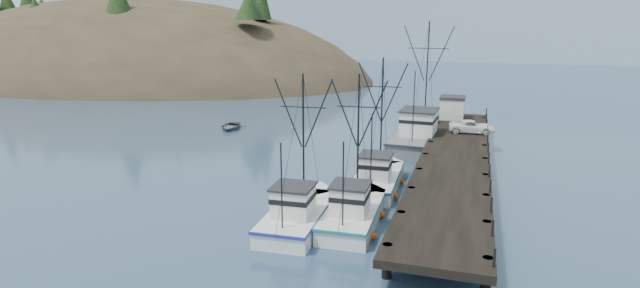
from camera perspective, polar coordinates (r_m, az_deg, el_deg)
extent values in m
plane|color=navy|center=(35.60, -9.82, -9.15)|extent=(400.00, 400.00, 0.00)
cube|color=black|center=(46.58, 15.14, -1.60)|extent=(6.00, 44.00, 0.50)
cylinder|color=black|center=(28.35, 7.66, -13.11)|extent=(0.56, 0.56, 2.00)
cylinder|color=black|center=(28.10, 18.48, -14.02)|extent=(0.56, 0.56, 2.00)
cylinder|color=black|center=(32.84, 9.20, -9.26)|extent=(0.56, 0.56, 2.00)
cylinder|color=black|center=(32.62, 18.40, -9.99)|extent=(0.56, 0.56, 2.00)
cylinder|color=black|center=(37.46, 10.34, -6.34)|extent=(0.56, 0.56, 2.00)
cylinder|color=black|center=(37.27, 18.34, -6.96)|extent=(0.56, 0.56, 2.00)
cylinder|color=black|center=(42.16, 11.21, -4.07)|extent=(0.56, 0.56, 2.00)
cylinder|color=black|center=(41.99, 18.29, -4.60)|extent=(0.56, 0.56, 2.00)
cylinder|color=black|center=(46.93, 11.91, -2.25)|extent=(0.56, 0.56, 2.00)
cylinder|color=black|center=(46.78, 18.26, -2.72)|extent=(0.56, 0.56, 2.00)
cylinder|color=black|center=(51.74, 12.48, -0.77)|extent=(0.56, 0.56, 2.00)
cylinder|color=black|center=(51.60, 18.23, -1.19)|extent=(0.56, 0.56, 2.00)
cylinder|color=black|center=(56.59, 12.95, 0.46)|extent=(0.56, 0.56, 2.00)
cylinder|color=black|center=(56.46, 18.20, 0.08)|extent=(0.56, 0.56, 2.00)
cylinder|color=black|center=(61.45, 13.34, 1.49)|extent=(0.56, 0.56, 2.00)
cylinder|color=black|center=(61.34, 18.18, 1.14)|extent=(0.56, 0.56, 2.00)
cylinder|color=black|center=(66.34, 13.68, 2.37)|extent=(0.56, 0.56, 2.00)
cylinder|color=black|center=(66.23, 18.16, 2.05)|extent=(0.56, 0.56, 2.00)
ellipsoid|color=#382D1E|center=(138.30, -21.00, 4.75)|extent=(132.00, 78.00, 51.00)
ellipsoid|color=black|center=(143.99, -21.73, 6.62)|extent=(109.20, 62.40, 41.60)
cube|color=beige|center=(101.12, -14.68, 6.41)|extent=(4.00, 5.00, 2.80)
cube|color=beige|center=(107.69, -16.28, 6.74)|extent=(4.00, 5.00, 2.80)
cube|color=beige|center=(104.25, -11.05, 6.81)|extent=(4.00, 5.00, 2.80)
cube|color=#9EB2C6|center=(199.52, 16.08, 9.41)|extent=(360.00, 40.00, 26.00)
cube|color=silver|center=(221.45, 2.98, 10.32)|extent=(180.00, 25.00, 18.00)
cube|color=white|center=(99.60, -9.77, 5.91)|extent=(1.00, 3.50, 0.90)
cylinder|color=black|center=(99.24, -9.84, 7.57)|extent=(0.08, 0.08, 6.00)
cube|color=white|center=(101.83, -6.48, 6.19)|extent=(1.00, 3.50, 0.90)
cylinder|color=black|center=(101.48, -6.53, 7.82)|extent=(0.08, 0.08, 6.00)
cube|color=white|center=(98.41, -12.08, 5.71)|extent=(1.00, 3.50, 0.90)
cylinder|color=black|center=(98.06, -12.17, 7.38)|extent=(0.08, 0.08, 6.00)
cube|color=white|center=(98.80, -12.08, 5.74)|extent=(1.00, 3.50, 0.90)
cylinder|color=black|center=(98.45, -12.17, 7.41)|extent=(0.08, 0.08, 6.00)
cube|color=white|center=(106.78, -9.59, 6.44)|extent=(1.00, 3.50, 0.90)
cylinder|color=black|center=(106.45, -9.65, 7.99)|extent=(0.08, 0.08, 6.00)
cube|color=white|center=(104.66, -10.49, 6.26)|extent=(1.00, 3.50, 0.90)
cylinder|color=black|center=(104.32, -10.56, 7.84)|extent=(0.08, 0.08, 6.00)
cube|color=white|center=(98.45, -18.30, 5.32)|extent=(1.00, 3.50, 0.90)
cylinder|color=black|center=(98.09, -18.43, 6.99)|extent=(0.08, 0.08, 6.00)
cube|color=white|center=(35.25, 3.79, -8.41)|extent=(3.66, 8.71, 1.60)
cube|color=white|center=(39.19, 5.07, -6.09)|extent=(3.36, 3.36, 1.60)
cube|color=#1C6B71|center=(34.99, 3.81, -7.35)|extent=(3.74, 8.93, 0.18)
cube|color=silver|center=(33.61, 3.46, -6.34)|extent=(2.43, 2.51, 1.90)
cube|color=#26262B|center=(33.27, 3.48, -4.68)|extent=(2.64, 2.73, 0.16)
cylinder|color=black|center=(34.85, 4.37, 0.56)|extent=(0.14, 0.14, 9.10)
cylinder|color=black|center=(30.99, 2.65, -4.62)|extent=(0.10, 0.10, 5.46)
cube|color=white|center=(34.92, -2.48, -8.62)|extent=(3.97, 8.97, 1.60)
cube|color=white|center=(38.86, -0.56, -6.22)|extent=(3.55, 3.55, 1.60)
cube|color=navy|center=(34.66, -2.49, -7.55)|extent=(4.05, 9.19, 0.18)
cube|color=silver|center=(33.28, -3.09, -6.55)|extent=(2.60, 2.60, 1.90)
cube|color=#26262B|center=(32.93, -3.11, -4.87)|extent=(2.82, 2.84, 0.16)
cylinder|color=black|center=(34.49, -1.91, 0.49)|extent=(0.14, 0.14, 9.14)
cylinder|color=black|center=(30.66, -4.42, -4.83)|extent=(0.10, 0.10, 5.48)
cube|color=white|center=(42.64, 6.55, -4.46)|extent=(3.77, 9.13, 1.60)
cube|color=white|center=(46.90, 7.43, -2.78)|extent=(3.47, 3.47, 1.60)
cube|color=navy|center=(42.43, 6.58, -3.56)|extent=(3.85, 9.36, 0.18)
cube|color=silver|center=(41.03, 6.36, -2.63)|extent=(2.51, 2.62, 1.90)
cube|color=#26262B|center=(40.75, 6.40, -1.24)|extent=(2.73, 2.86, 0.16)
cylinder|color=black|center=(42.57, 7.05, 3.31)|extent=(0.14, 0.14, 9.63)
cylinder|color=black|center=(38.31, 5.88, -0.80)|extent=(0.10, 0.10, 5.78)
cube|color=slate|center=(57.12, 11.41, 0.40)|extent=(5.74, 14.66, 2.20)
cube|color=slate|center=(64.09, 12.46, 1.81)|extent=(5.00, 5.00, 2.20)
cube|color=black|center=(56.90, 11.46, 1.38)|extent=(5.86, 15.03, 0.18)
cube|color=silver|center=(54.83, 11.22, 2.42)|extent=(3.71, 4.24, 2.60)
cube|color=#26262B|center=(54.58, 11.29, 3.84)|extent=(4.03, 4.63, 0.16)
cylinder|color=black|center=(58.11, 12.11, 7.69)|extent=(0.14, 0.14, 11.96)
cylinder|color=black|center=(50.83, 10.65, 4.18)|extent=(0.10, 0.10, 7.18)
cube|color=silver|center=(63.91, 14.86, 3.92)|extent=(2.80, 3.00, 2.50)
cube|color=#26262B|center=(63.69, 14.94, 5.16)|extent=(3.00, 3.20, 0.30)
imported|color=white|center=(56.46, 17.00, 1.91)|extent=(5.01, 2.57, 1.35)
imported|color=#4E5257|center=(66.56, -10.18, 1.71)|extent=(4.54, 5.57, 1.01)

